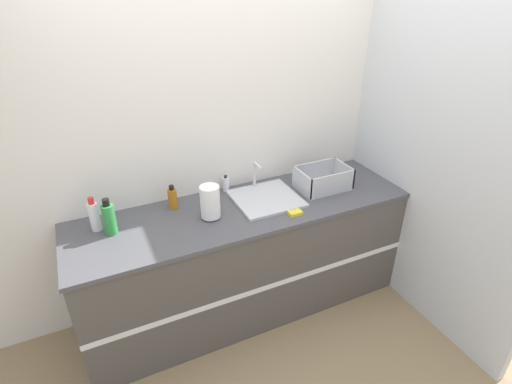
{
  "coord_description": "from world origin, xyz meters",
  "views": [
    {
      "loc": [
        -0.94,
        -1.84,
        2.32
      ],
      "look_at": [
        0.07,
        0.3,
        1.01
      ],
      "focal_mm": 28.0,
      "sensor_mm": 36.0,
      "label": 1
    }
  ],
  "objects_px": {
    "bottle_green": "(109,218)",
    "soap_dispenser": "(226,184)",
    "sink": "(266,197)",
    "dish_rack": "(323,181)",
    "bottle_white_spray": "(94,216)",
    "bottle_amber": "(173,198)",
    "paper_towel_roll": "(210,202)"
  },
  "relations": [
    {
      "from": "dish_rack",
      "to": "bottle_green",
      "type": "bearing_deg",
      "value": 177.8
    },
    {
      "from": "paper_towel_roll",
      "to": "sink",
      "type": "bearing_deg",
      "value": 7.92
    },
    {
      "from": "paper_towel_roll",
      "to": "bottle_green",
      "type": "xyz_separation_m",
      "value": [
        -0.62,
        0.09,
        -0.01
      ]
    },
    {
      "from": "sink",
      "to": "bottle_green",
      "type": "height_order",
      "value": "bottle_green"
    },
    {
      "from": "bottle_white_spray",
      "to": "paper_towel_roll",
      "type": "bearing_deg",
      "value": -13.92
    },
    {
      "from": "soap_dispenser",
      "to": "bottle_amber",
      "type": "bearing_deg",
      "value": -169.35
    },
    {
      "from": "bottle_white_spray",
      "to": "bottle_amber",
      "type": "bearing_deg",
      "value": 6.25
    },
    {
      "from": "dish_rack",
      "to": "bottle_white_spray",
      "type": "distance_m",
      "value": 1.6
    },
    {
      "from": "sink",
      "to": "bottle_white_spray",
      "type": "xyz_separation_m",
      "value": [
        -1.13,
        0.11,
        0.09
      ]
    },
    {
      "from": "paper_towel_roll",
      "to": "bottle_green",
      "type": "bearing_deg",
      "value": 171.43
    },
    {
      "from": "bottle_amber",
      "to": "soap_dispenser",
      "type": "relative_size",
      "value": 1.4
    },
    {
      "from": "sink",
      "to": "bottle_green",
      "type": "bearing_deg",
      "value": 178.22
    },
    {
      "from": "dish_rack",
      "to": "soap_dispenser",
      "type": "height_order",
      "value": "dish_rack"
    },
    {
      "from": "bottle_white_spray",
      "to": "bottle_green",
      "type": "distance_m",
      "value": 0.11
    },
    {
      "from": "sink",
      "to": "bottle_amber",
      "type": "height_order",
      "value": "sink"
    },
    {
      "from": "bottle_green",
      "to": "soap_dispenser",
      "type": "height_order",
      "value": "bottle_green"
    },
    {
      "from": "bottle_green",
      "to": "soap_dispenser",
      "type": "bearing_deg",
      "value": 14.2
    },
    {
      "from": "sink",
      "to": "bottle_amber",
      "type": "bearing_deg",
      "value": 164.99
    },
    {
      "from": "bottle_white_spray",
      "to": "dish_rack",
      "type": "bearing_deg",
      "value": -4.94
    },
    {
      "from": "dish_rack",
      "to": "bottle_white_spray",
      "type": "relative_size",
      "value": 1.65
    },
    {
      "from": "bottle_amber",
      "to": "bottle_green",
      "type": "xyz_separation_m",
      "value": [
        -0.43,
        -0.14,
        0.03
      ]
    },
    {
      "from": "paper_towel_roll",
      "to": "dish_rack",
      "type": "xyz_separation_m",
      "value": [
        0.9,
        0.03,
        -0.06
      ]
    },
    {
      "from": "sink",
      "to": "bottle_green",
      "type": "distance_m",
      "value": 1.06
    },
    {
      "from": "paper_towel_roll",
      "to": "bottle_green",
      "type": "distance_m",
      "value": 0.63
    },
    {
      "from": "paper_towel_roll",
      "to": "bottle_amber",
      "type": "distance_m",
      "value": 0.3
    },
    {
      "from": "dish_rack",
      "to": "bottle_white_spray",
      "type": "bearing_deg",
      "value": 175.06
    },
    {
      "from": "sink",
      "to": "paper_towel_roll",
      "type": "relative_size",
      "value": 1.95
    },
    {
      "from": "sink",
      "to": "bottle_green",
      "type": "xyz_separation_m",
      "value": [
        -1.05,
        0.03,
        0.09
      ]
    },
    {
      "from": "sink",
      "to": "dish_rack",
      "type": "height_order",
      "value": "sink"
    },
    {
      "from": "bottle_amber",
      "to": "soap_dispenser",
      "type": "bearing_deg",
      "value": 10.65
    },
    {
      "from": "paper_towel_roll",
      "to": "dish_rack",
      "type": "distance_m",
      "value": 0.9
    },
    {
      "from": "sink",
      "to": "bottle_white_spray",
      "type": "height_order",
      "value": "bottle_white_spray"
    }
  ]
}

